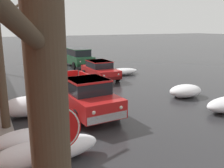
{
  "coord_description": "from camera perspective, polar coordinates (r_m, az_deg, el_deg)",
  "views": [
    {
      "loc": [
        -5.63,
        -0.97,
        4.05
      ],
      "look_at": [
        0.03,
        10.03,
        1.12
      ],
      "focal_mm": 39.67,
      "sensor_mm": 36.0,
      "label": 1
    }
  ],
  "objects": [
    {
      "name": "fire_hydrant",
      "position": [
        7.36,
        -15.7,
        -17.32
      ],
      "size": [
        0.42,
        0.22,
        0.71
      ],
      "color": "red",
      "rests_on": "ground"
    },
    {
      "name": "snow_bank_near_corner_right",
      "position": [
        14.96,
        16.39,
        -1.58
      ],
      "size": [
        2.06,
        1.35,
        0.71
      ],
      "color": "white",
      "rests_on": "ground"
    },
    {
      "name": "snow_bank_mid_block_left",
      "position": [
        9.01,
        -18.88,
        -11.98
      ],
      "size": [
        2.16,
        1.1,
        0.64
      ],
      "color": "white",
      "rests_on": "ground"
    },
    {
      "name": "suv_black_queued_behind_truck",
      "position": [
        35.86,
        -14.33,
        8.02
      ],
      "size": [
        2.13,
        4.41,
        1.82
      ],
      "color": "black",
      "rests_on": "ground"
    },
    {
      "name": "snow_bank_near_corner_left",
      "position": [
        12.07,
        -19.27,
        -4.9
      ],
      "size": [
        2.19,
        1.49,
        0.88
      ],
      "color": "white",
      "rests_on": "ground"
    },
    {
      "name": "snow_bank_along_right_kerb",
      "position": [
        7.96,
        -14.77,
        -14.69
      ],
      "size": [
        3.19,
        1.01,
        0.76
      ],
      "color": "white",
      "rests_on": "ground"
    },
    {
      "name": "stop_sign_at_corner",
      "position": [
        4.04,
        -12.5,
        -13.54
      ],
      "size": [
        0.76,
        0.11,
        2.89
      ],
      "color": "slate",
      "rests_on": "ground"
    },
    {
      "name": "pickup_truck_red_approaching_near_lane",
      "position": [
        11.76,
        -6.83,
        -2.4
      ],
      "size": [
        2.29,
        5.32,
        1.76
      ],
      "color": "red",
      "rests_on": "ground"
    },
    {
      "name": "bare_tree_at_the_corner",
      "position": [
        2.2,
        -15.38,
        4.08
      ],
      "size": [
        2.15,
        3.08,
        7.21
      ],
      "color": "#4C3D2D",
      "rests_on": "ground"
    },
    {
      "name": "sedan_white_parked_far_down_block",
      "position": [
        30.52,
        -11.89,
        6.84
      ],
      "size": [
        2.01,
        4.4,
        1.42
      ],
      "color": "silver",
      "rests_on": "ground"
    },
    {
      "name": "snow_bank_along_left_kerb",
      "position": [
        20.79,
        2.07,
        2.84
      ],
      "size": [
        3.11,
        1.21,
        0.54
      ],
      "color": "white",
      "rests_on": "ground"
    },
    {
      "name": "sedan_red_parked_kerbside_close",
      "position": [
        19.08,
        -2.8,
        3.36
      ],
      "size": [
        2.0,
        4.01,
        1.42
      ],
      "color": "red",
      "rests_on": "ground"
    },
    {
      "name": "suv_green_parked_kerbside_mid",
      "position": [
        25.21,
        -7.77,
        6.23
      ],
      "size": [
        2.1,
        4.41,
        1.82
      ],
      "color": "#1E5633",
      "rests_on": "ground"
    }
  ]
}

